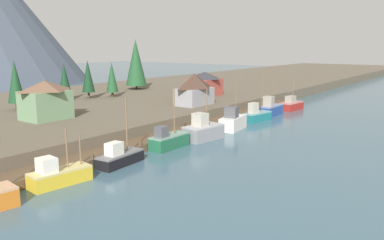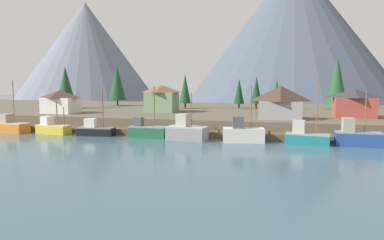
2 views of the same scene
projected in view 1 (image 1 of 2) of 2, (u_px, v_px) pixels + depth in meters
The scene contains 19 objects.
ground_plane at pixel (108, 125), 74.24m from camera, with size 400.00×400.00×1.00m, color #3D5B6B.
dock at pixel (185, 132), 63.56m from camera, with size 80.00×4.00×1.60m.
shoreline_bank at pixel (67, 109), 80.91m from camera, with size 400.00×56.00×2.50m, color brown.
fishing_boat_yellow at pixel (58, 175), 40.85m from camera, with size 6.48×2.99×5.77m.
fishing_boat_black at pixel (119, 157), 47.63m from camera, with size 6.43×2.80×8.05m.
fishing_boat_green at pixel (169, 140), 55.30m from camera, with size 6.26×2.29×8.48m.
fishing_boat_grey at pixel (203, 131), 60.33m from camera, with size 6.59×3.89×7.58m.
fishing_boat_white at pixel (233, 121), 67.45m from camera, with size 6.61×3.68×8.64m.
fishing_boat_teal at pixel (257, 115), 75.08m from camera, with size 6.52×3.14×9.50m.
fishing_boat_blue at pixel (271, 109), 80.75m from camera, with size 6.28×2.36×7.86m.
fishing_boat_red at pixel (291, 105), 87.93m from camera, with size 6.46×3.20×7.32m.
house_green at pixel (45, 100), 62.89m from camera, with size 7.04×5.60×6.10m.
house_grey at pixel (194, 89), 78.01m from camera, with size 7.88×4.82×6.09m.
house_red at pixel (205, 83), 92.95m from camera, with size 7.65×5.98×5.43m.
conifer_near_left at pixel (88, 76), 86.99m from camera, with size 2.75×2.75×8.34m.
conifer_mid_left at pixel (64, 79), 84.61m from camera, with size 2.74×2.74×7.74m.
conifer_mid_right at pixel (136, 62), 104.76m from camera, with size 5.40×5.40×13.01m.
conifer_back_right at pixel (15, 81), 71.28m from camera, with size 2.93×2.93×9.02m.
conifer_centre at pixel (112, 77), 89.81m from camera, with size 2.67×2.67×7.78m.
Camera 1 is at (-49.33, -35.77, 14.12)m, focal length 37.56 mm.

